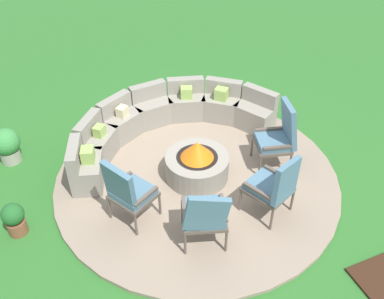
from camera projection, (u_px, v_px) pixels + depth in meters
ground_plane at (197, 178)px, 6.88m from camera, size 24.00×24.00×0.00m
patio_circle at (197, 177)px, 6.86m from camera, size 4.48×4.48×0.06m
fire_pit at (197, 164)px, 6.68m from camera, size 1.00×1.00×0.67m
curved_stone_bench at (162, 121)px, 7.50m from camera, size 3.76×1.81×0.73m
lounge_chair_front_left at (128, 191)px, 5.78m from camera, size 0.74×0.75×1.10m
lounge_chair_front_right at (205, 214)px, 5.49m from camera, size 0.73×0.74×1.03m
lounge_chair_back_left at (274, 186)px, 5.89m from camera, size 0.74×0.77×1.04m
lounge_chair_back_right at (279, 135)px, 6.71m from camera, size 0.70×0.67×1.16m
potted_plant_0 at (7, 144)px, 7.01m from camera, size 0.45×0.45×0.63m
potted_plant_1 at (14, 218)px, 5.85m from camera, size 0.31×0.31×0.52m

